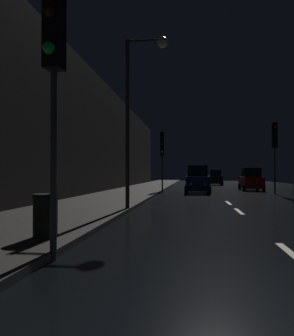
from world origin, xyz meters
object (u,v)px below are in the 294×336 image
at_px(car_distant_taillights, 215,178).
at_px(car_parked_right_far, 251,180).
at_px(traffic_light_far_left, 162,149).
at_px(traffic_light_near_left, 54,42).
at_px(traffic_light_far_right, 275,142).
at_px(streetlamp_overhead, 139,96).
at_px(car_approaching_headlights, 197,180).
at_px(trash_bin_curbside, 45,215).

distance_m(car_distant_taillights, car_parked_right_far, 13.91).
bearing_deg(traffic_light_far_left, traffic_light_near_left, 0.98).
xyz_separation_m(traffic_light_far_right, streetlamp_overhead, (-8.12, -12.67, 0.74)).
xyz_separation_m(car_distant_taillights, car_parked_right_far, (2.21, -13.73, 0.02)).
xyz_separation_m(traffic_light_far_right, traffic_light_far_left, (-8.39, 0.98, -0.36)).
height_order(traffic_light_far_right, streetlamp_overhead, streetlamp_overhead).
relative_size(traffic_light_far_right, traffic_light_far_left, 1.09).
relative_size(traffic_light_far_left, car_distant_taillights, 1.23).
height_order(car_distant_taillights, car_parked_right_far, car_parked_right_far).
relative_size(traffic_light_near_left, traffic_light_far_left, 1.09).
relative_size(car_approaching_headlights, car_distant_taillights, 1.08).
bearing_deg(trash_bin_curbside, car_parked_right_far, 70.79).
bearing_deg(traffic_light_near_left, streetlamp_overhead, -176.89).
xyz_separation_m(streetlamp_overhead, car_approaching_headlights, (2.49, 13.55, -3.63)).
xyz_separation_m(traffic_light_near_left, car_parked_right_far, (7.69, 25.47, -2.95)).
height_order(trash_bin_curbside, car_approaching_headlights, car_approaching_headlights).
distance_m(traffic_light_near_left, streetlamp_overhead, 7.49).
distance_m(traffic_light_far_right, trash_bin_curbside, 21.20).
xyz_separation_m(car_approaching_headlights, car_distant_taillights, (2.62, 18.21, -0.07)).
xyz_separation_m(traffic_light_near_left, car_approaching_headlights, (2.86, 21.00, -2.89)).
relative_size(traffic_light_far_right, car_distant_taillights, 1.35).
height_order(traffic_light_near_left, traffic_light_far_right, traffic_light_near_left).
height_order(streetlamp_overhead, trash_bin_curbside, streetlamp_overhead).
height_order(traffic_light_far_left, streetlamp_overhead, streetlamp_overhead).
xyz_separation_m(car_approaching_headlights, car_parked_right_far, (4.83, 4.48, -0.06)).
xyz_separation_m(traffic_light_far_left, car_parked_right_far, (7.59, 4.38, -2.58)).
relative_size(traffic_light_far_right, car_parked_right_far, 1.32).
height_order(traffic_light_far_right, car_approaching_headlights, traffic_light_far_right).
bearing_deg(trash_bin_curbside, streetlamp_overhead, 79.82).
height_order(car_approaching_headlights, car_parked_right_far, car_approaching_headlights).
bearing_deg(car_approaching_headlights, trash_bin_curbside, -10.34).
relative_size(traffic_light_far_left, streetlamp_overhead, 0.70).
xyz_separation_m(traffic_light_far_left, car_approaching_headlights, (2.76, -0.09, -2.53)).
relative_size(traffic_light_near_left, car_distant_taillights, 1.35).
bearing_deg(traffic_light_far_left, car_distant_taillights, 164.70).
bearing_deg(car_distant_taillights, car_parked_right_far, -170.87).
xyz_separation_m(streetlamp_overhead, car_parked_right_far, (7.32, 18.03, -3.68)).
height_order(traffic_light_far_left, car_distant_taillights, traffic_light_far_left).
height_order(trash_bin_curbside, car_parked_right_far, car_parked_right_far).
height_order(traffic_light_near_left, traffic_light_far_left, traffic_light_near_left).
height_order(streetlamp_overhead, car_distant_taillights, streetlamp_overhead).
bearing_deg(traffic_light_near_left, traffic_light_far_right, 163.09).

